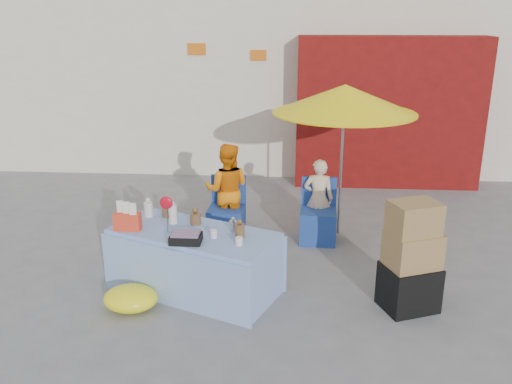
# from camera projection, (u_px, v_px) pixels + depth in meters

# --- Properties ---
(ground) EXTENTS (80.00, 80.00, 0.00)m
(ground) POSITION_uv_depth(u_px,v_px,m) (241.00, 294.00, 6.04)
(ground) COLOR slate
(ground) RESTS_ON ground
(backdrop) EXTENTS (14.00, 8.00, 7.80)m
(backdrop) POSITION_uv_depth(u_px,v_px,m) (295.00, 6.00, 12.12)
(backdrop) COLOR silver
(backdrop) RESTS_ON ground
(market_table) EXTENTS (2.05, 1.52, 1.12)m
(market_table) POSITION_uv_depth(u_px,v_px,m) (194.00, 260.00, 6.02)
(market_table) COLOR #96AFF0
(market_table) RESTS_ON ground
(chair_left) EXTENTS (0.50, 0.49, 0.85)m
(chair_left) POSITION_uv_depth(u_px,v_px,m) (227.00, 221.00, 7.44)
(chair_left) COLOR #203F94
(chair_left) RESTS_ON ground
(chair_right) EXTENTS (0.50, 0.49, 0.85)m
(chair_right) POSITION_uv_depth(u_px,v_px,m) (318.00, 223.00, 7.36)
(chair_right) COLOR #203F94
(chair_right) RESTS_ON ground
(vendor_orange) EXTENTS (0.66, 0.52, 1.31)m
(vendor_orange) POSITION_uv_depth(u_px,v_px,m) (227.00, 190.00, 7.44)
(vendor_orange) COLOR orange
(vendor_orange) RESTS_ON ground
(vendor_beige) EXTENTS (0.42, 0.29, 1.12)m
(vendor_beige) POSITION_uv_depth(u_px,v_px,m) (318.00, 199.00, 7.39)
(vendor_beige) COLOR beige
(vendor_beige) RESTS_ON ground
(umbrella) EXTENTS (1.90, 1.90, 2.09)m
(umbrella) POSITION_uv_depth(u_px,v_px,m) (345.00, 100.00, 7.09)
(umbrella) COLOR gray
(umbrella) RESTS_ON ground
(box_stack) EXTENTS (0.66, 0.61, 1.19)m
(box_stack) POSITION_uv_depth(u_px,v_px,m) (411.00, 261.00, 5.58)
(box_stack) COLOR black
(box_stack) RESTS_ON ground
(tarp_bundle) EXTENTS (0.65, 0.56, 0.26)m
(tarp_bundle) POSITION_uv_depth(u_px,v_px,m) (131.00, 298.00, 5.69)
(tarp_bundle) COLOR #FFF21A
(tarp_bundle) RESTS_ON ground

